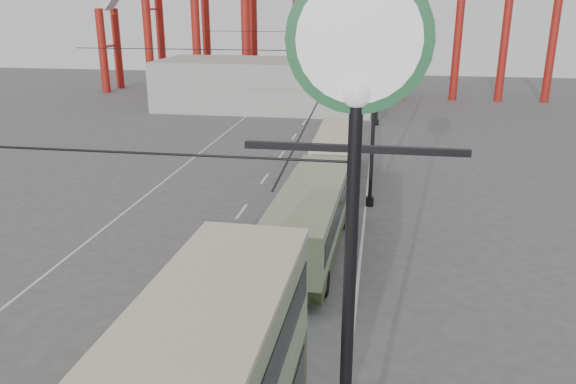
% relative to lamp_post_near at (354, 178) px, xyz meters
% --- Properties ---
extents(road_markings, '(12.52, 120.00, 0.01)m').
position_rel_lamp_post_near_xyz_m(road_markings, '(-6.46, 22.70, -7.86)').
color(road_markings, silver).
rests_on(road_markings, ground).
extents(lamp_post_near, '(3.20, 0.44, 10.80)m').
position_rel_lamp_post_near_xyz_m(lamp_post_near, '(0.00, 0.00, 0.00)').
color(lamp_post_near, black).
rests_on(lamp_post_near, ground).
extents(lamp_post_mid, '(3.20, 0.44, 9.32)m').
position_rel_lamp_post_near_xyz_m(lamp_post_mid, '(0.00, 21.00, -3.18)').
color(lamp_post_mid, black).
rests_on(lamp_post_mid, ground).
extents(lamp_post_far, '(3.20, 0.44, 9.32)m').
position_rel_lamp_post_near_xyz_m(lamp_post_far, '(0.00, 43.00, -3.18)').
color(lamp_post_far, black).
rests_on(lamp_post_far, ground).
extents(lamp_post_distant, '(3.20, 0.44, 9.32)m').
position_rel_lamp_post_near_xyz_m(lamp_post_distant, '(0.00, 65.00, -3.18)').
color(lamp_post_distant, black).
rests_on(lamp_post_distant, ground).
extents(fairground_shed, '(22.00, 10.00, 5.00)m').
position_rel_lamp_post_near_xyz_m(fairground_shed, '(-11.60, 50.00, -5.36)').
color(fairground_shed, '#9E9E99').
rests_on(fairground_shed, ground).
extents(single_decker_green, '(2.78, 10.73, 3.01)m').
position_rel_lamp_post_near_xyz_m(single_decker_green, '(-2.36, 14.39, -6.16)').
color(single_decker_green, gray).
rests_on(single_decker_green, ground).
extents(single_decker_cream, '(2.44, 9.29, 2.88)m').
position_rel_lamp_post_near_xyz_m(single_decker_cream, '(-2.29, 25.93, -6.24)').
color(single_decker_cream, beige).
rests_on(single_decker_cream, ground).
extents(pedestrian, '(0.84, 0.72, 1.94)m').
position_rel_lamp_post_near_xyz_m(pedestrian, '(-6.11, 11.84, -6.89)').
color(pedestrian, black).
rests_on(pedestrian, ground).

